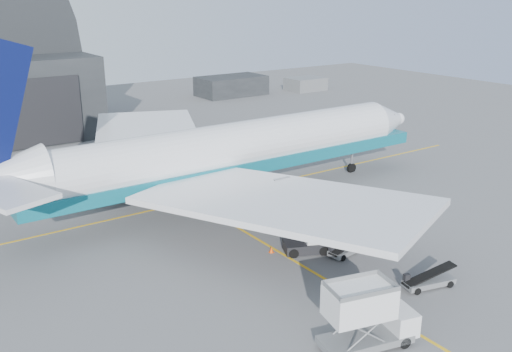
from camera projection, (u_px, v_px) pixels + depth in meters
ground at (318, 275)px, 44.01m from camera, size 200.00×200.00×0.00m
taxi_lines at (230, 223)px, 53.89m from camera, size 80.00×42.12×0.02m
distant_bldg_a at (231, 95)px, 120.89m from camera, size 14.00×8.00×4.00m
distant_bldg_b at (305, 90)px, 127.03m from camera, size 8.00×6.00×2.80m
airliner at (221, 153)px, 57.61m from camera, size 54.13×52.49×19.00m
catering_truck at (366, 317)px, 34.46m from camera, size 6.46×3.61×4.19m
pushback_tug at (307, 244)px, 47.83m from camera, size 4.20×3.38×1.71m
belt_loader_a at (428, 281)px, 42.07m from camera, size 4.31×2.26×1.61m
belt_loader_b at (348, 248)px, 47.47m from camera, size 4.15×1.81×1.56m
traffic_cone at (271, 250)px, 47.76m from camera, size 0.37×0.37×0.54m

